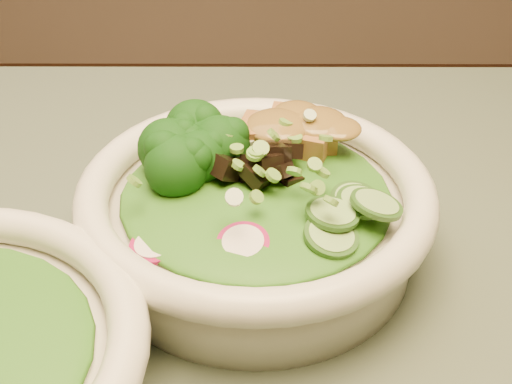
# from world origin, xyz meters

# --- Properties ---
(salad_bowl) EXTENTS (0.23, 0.23, 0.06)m
(salad_bowl) POSITION_xyz_m (-0.13, 0.10, 0.78)
(salad_bowl) COLOR silver
(salad_bowl) RESTS_ON dining_table
(lettuce_bed) EXTENTS (0.18, 0.18, 0.02)m
(lettuce_bed) POSITION_xyz_m (-0.13, 0.10, 0.80)
(lettuce_bed) COLOR #295812
(lettuce_bed) RESTS_ON salad_bowl
(broccoli_florets) EXTENTS (0.09, 0.08, 0.04)m
(broccoli_florets) POSITION_xyz_m (-0.18, 0.13, 0.82)
(broccoli_florets) COLOR black
(broccoli_florets) RESTS_ON salad_bowl
(radish_slices) EXTENTS (0.10, 0.07, 0.02)m
(radish_slices) POSITION_xyz_m (-0.16, 0.05, 0.81)
(radish_slices) COLOR #920B42
(radish_slices) RESTS_ON salad_bowl
(cucumber_slices) EXTENTS (0.08, 0.08, 0.03)m
(cucumber_slices) POSITION_xyz_m (-0.08, 0.08, 0.81)
(cucumber_slices) COLOR #8EC16B
(cucumber_slices) RESTS_ON salad_bowl
(mushroom_heap) EXTENTS (0.08, 0.08, 0.03)m
(mushroom_heap) POSITION_xyz_m (-0.13, 0.11, 0.81)
(mushroom_heap) COLOR black
(mushroom_heap) RESTS_ON salad_bowl
(tofu_cubes) EXTENTS (0.09, 0.08, 0.03)m
(tofu_cubes) POSITION_xyz_m (-0.11, 0.15, 0.81)
(tofu_cubes) COLOR brown
(tofu_cubes) RESTS_ON salad_bowl
(peanut_sauce) EXTENTS (0.06, 0.05, 0.01)m
(peanut_sauce) POSITION_xyz_m (-0.11, 0.15, 0.82)
(peanut_sauce) COLOR brown
(peanut_sauce) RESTS_ON tofu_cubes
(scallion_garnish) EXTENTS (0.17, 0.17, 0.02)m
(scallion_garnish) POSITION_xyz_m (-0.13, 0.10, 0.82)
(scallion_garnish) COLOR #669C37
(scallion_garnish) RESTS_ON salad_bowl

